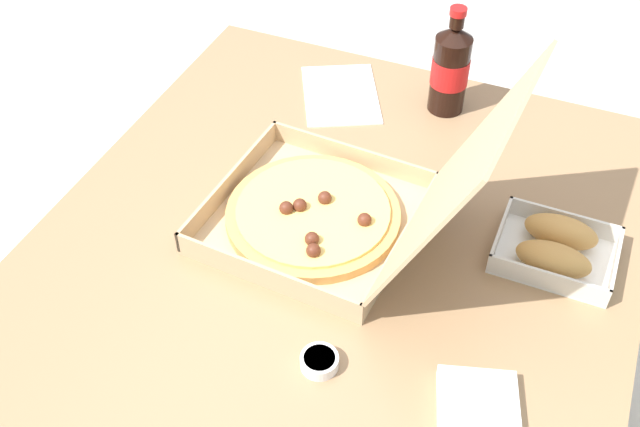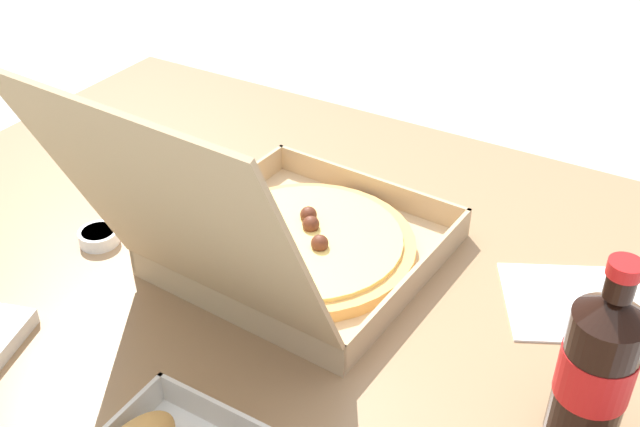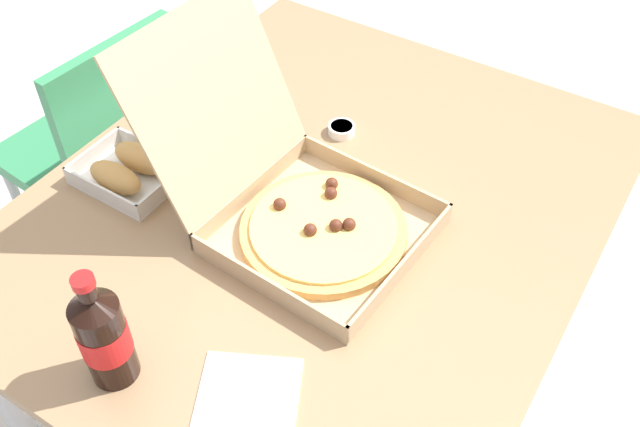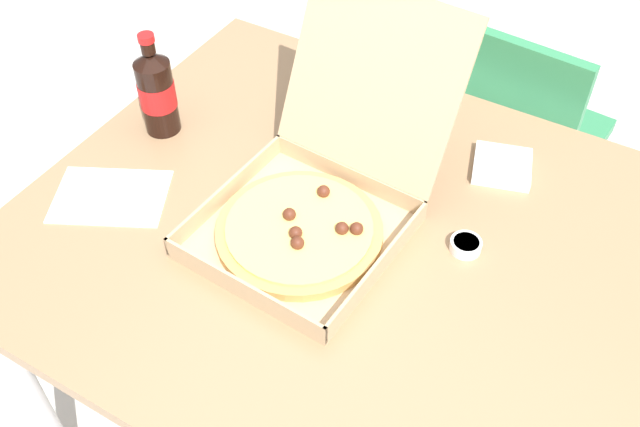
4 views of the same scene
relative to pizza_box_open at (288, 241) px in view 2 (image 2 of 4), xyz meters
The scene contains 5 objects.
dining_table 0.14m from the pizza_box_open, 11.59° to the left, with size 1.18×0.98×0.74m.
pizza_box_open is the anchor object (origin of this frame).
cola_bottle 0.42m from the pizza_box_open, 169.30° to the left, with size 0.07×0.07×0.22m.
paper_menu 0.39m from the pizza_box_open, 159.85° to the right, with size 0.21×0.15×0.00m, color white.
dipping_sauce_cup 0.28m from the pizza_box_open, 17.24° to the left, with size 0.06×0.06×0.02m.
Camera 2 is at (-0.51, 0.65, 1.37)m, focal length 42.30 mm.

